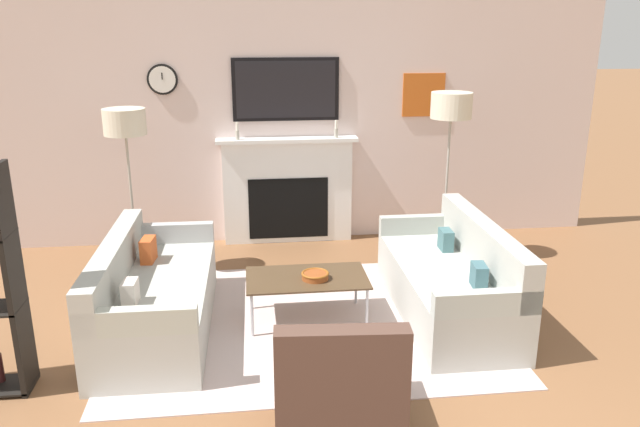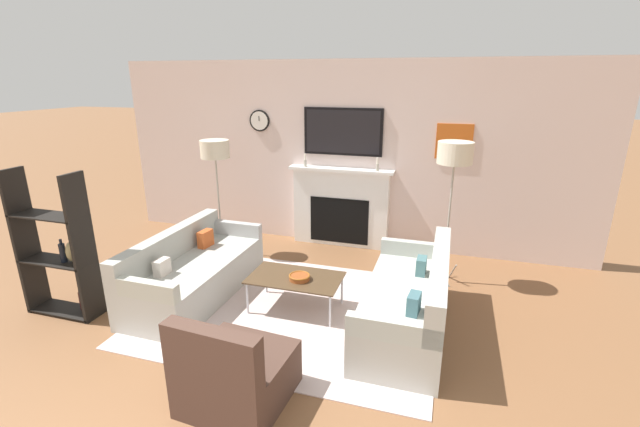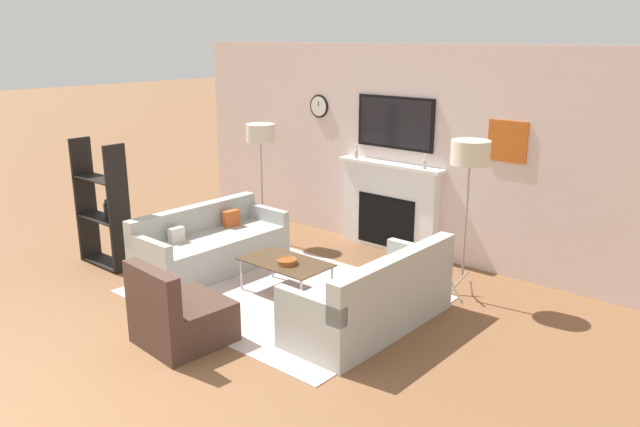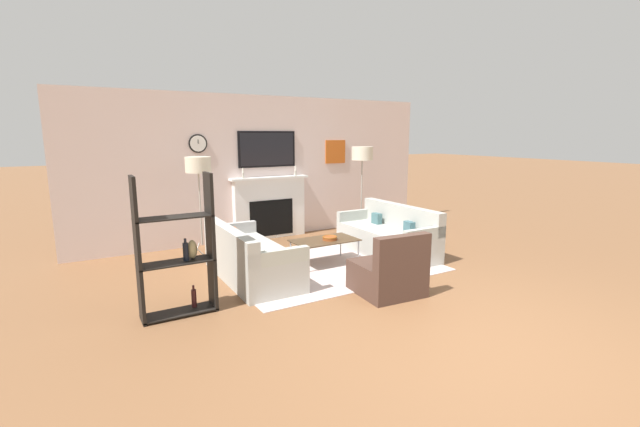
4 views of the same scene
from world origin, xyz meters
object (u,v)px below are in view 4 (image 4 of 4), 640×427
at_px(armchair, 389,274).
at_px(coffee_table, 325,241).
at_px(couch_left, 249,259).
at_px(floor_lamp_right, 362,155).
at_px(floor_lamp_left, 198,166).
at_px(shelf_unit, 177,252).
at_px(decorative_bowl, 330,238).
at_px(couch_right, 388,237).

bearing_deg(armchair, coffee_table, 91.73).
distance_m(couch_left, floor_lamp_right, 3.32).
bearing_deg(floor_lamp_left, couch_left, -75.12).
bearing_deg(shelf_unit, couch_left, 33.99).
xyz_separation_m(decorative_bowl, floor_lamp_left, (-1.64, 1.22, 1.08)).
bearing_deg(floor_lamp_right, floor_lamp_left, 180.00).
xyz_separation_m(coffee_table, decorative_bowl, (0.06, -0.05, 0.06)).
xyz_separation_m(armchair, decorative_bowl, (0.02, 1.44, 0.16)).
bearing_deg(armchair, floor_lamp_right, 60.64).
bearing_deg(floor_lamp_left, armchair, -58.73).
bearing_deg(couch_right, couch_left, 179.97).
xyz_separation_m(decorative_bowl, shelf_unit, (-2.42, -0.74, 0.31)).
height_order(couch_left, armchair, armchair).
bearing_deg(floor_lamp_right, decorative_bowl, -140.43).
distance_m(coffee_table, floor_lamp_left, 2.27).
distance_m(floor_lamp_right, shelf_unit, 4.46).
height_order(armchair, coffee_table, armchair).
bearing_deg(decorative_bowl, floor_lamp_left, 143.24).
bearing_deg(armchair, shelf_unit, 163.86).
bearing_deg(decorative_bowl, couch_right, 0.21).
height_order(couch_right, floor_lamp_right, floor_lamp_right).
relative_size(couch_left, decorative_bowl, 8.33).
height_order(couch_right, shelf_unit, shelf_unit).
xyz_separation_m(armchair, shelf_unit, (-2.40, 0.70, 0.46)).
bearing_deg(decorative_bowl, shelf_unit, -162.94).
bearing_deg(floor_lamp_right, coffee_table, -142.67).
height_order(couch_right, floor_lamp_left, floor_lamp_left).
distance_m(couch_right, shelf_unit, 3.69).
relative_size(coffee_table, decorative_bowl, 4.39).
xyz_separation_m(armchair, floor_lamp_left, (-1.62, 2.66, 1.23)).
distance_m(armchair, decorative_bowl, 1.45).
height_order(coffee_table, shelf_unit, shelf_unit).
xyz_separation_m(armchair, coffee_table, (-0.04, 1.49, 0.10)).
height_order(couch_left, floor_lamp_right, floor_lamp_right).
height_order(couch_left, couch_right, couch_right).
relative_size(couch_left, shelf_unit, 1.21).
distance_m(coffee_table, decorative_bowl, 0.10).
relative_size(decorative_bowl, floor_lamp_left, 0.14).
bearing_deg(armchair, couch_right, 50.73).
relative_size(couch_right, coffee_table, 1.88).
height_order(coffee_table, floor_lamp_right, floor_lamp_right).
xyz_separation_m(decorative_bowl, floor_lamp_right, (1.48, 1.22, 1.18)).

